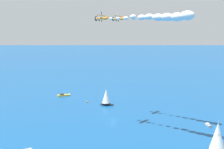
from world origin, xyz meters
name	(u,v)px	position (x,y,z in m)	size (l,w,h in m)	color
ground_plane	(113,120)	(0.00, 0.00, 0.00)	(2000.00, 2000.00, 0.00)	navy
sailboat_near_centre	(218,138)	(-20.06, -53.29, 6.02)	(10.58, 6.55, 13.20)	black
motorboat_far_stbd	(209,125)	(11.56, -44.99, 0.42)	(5.17, 4.20, 1.55)	#9E9993
motorboat_offshore	(64,95)	(33.66, 56.12, 0.67)	(8.08, 7.14, 2.50)	gold
sailboat_trailing	(106,97)	(24.37, 17.57, 5.11)	(6.12, 8.98, 11.20)	black
marker_buoy	(87,102)	(25.35, 31.83, 0.39)	(1.10, 1.10, 2.10)	orange
biplane_lead	(101,18)	(-8.98, 1.67, 50.64)	(7.37, 6.94, 3.58)	orange
wingwalker_lead	(101,13)	(-8.89, 1.67, 52.83)	(0.93, 0.25, 1.77)	#1E4CB2
smoke_trail_lead	(167,17)	(-14.03, -31.03, 50.30)	(8.52, 39.83, 4.11)	white
biplane_wingman	(118,19)	(9.58, 2.23, 51.20)	(7.37, 6.94, 3.58)	orange
wingwalker_wingman	(118,14)	(9.67, 2.23, 53.39)	(0.93, 0.25, 1.77)	white
smoke_trail_wingman	(167,18)	(5.10, -25.04, 50.87)	(8.03, 31.94, 3.33)	white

